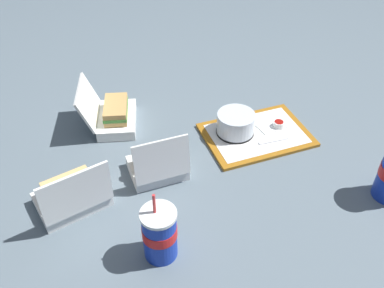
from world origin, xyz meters
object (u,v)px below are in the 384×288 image
(ketchup_cup, at_px, (279,124))
(clamshell_hotdog_front, at_px, (158,165))
(cake_container, at_px, (236,124))
(clamshell_sandwich_corner, at_px, (114,115))
(plastic_fork, at_px, (273,141))
(clamshell_sandwich_left, at_px, (72,195))
(soda_cup_left, at_px, (160,233))
(food_tray, at_px, (256,135))

(ketchup_cup, xyz_separation_m, clamshell_hotdog_front, (0.47, 0.11, 0.01))
(cake_container, xyz_separation_m, clamshell_sandwich_corner, (0.41, -0.18, -0.01))
(plastic_fork, height_order, clamshell_sandwich_left, clamshell_sandwich_left)
(ketchup_cup, xyz_separation_m, soda_cup_left, (0.53, 0.41, 0.06))
(clamshell_hotdog_front, bearing_deg, cake_container, -158.25)
(clamshell_hotdog_front, bearing_deg, plastic_fork, -174.69)
(food_tray, relative_size, cake_container, 2.83)
(clamshell_sandwich_corner, distance_m, soda_cup_left, 0.61)
(plastic_fork, xyz_separation_m, soda_cup_left, (0.48, 0.34, 0.07))
(cake_container, xyz_separation_m, plastic_fork, (-0.11, 0.08, -0.03))
(cake_container, distance_m, clamshell_sandwich_corner, 0.45)
(food_tray, distance_m, clamshell_sandwich_corner, 0.53)
(clamshell_sandwich_left, distance_m, soda_cup_left, 0.32)
(clamshell_sandwich_left, bearing_deg, ketchup_cup, -166.79)
(cake_container, xyz_separation_m, clamshell_hotdog_front, (0.31, 0.12, -0.01))
(plastic_fork, bearing_deg, clamshell_sandwich_corner, -28.41)
(cake_container, bearing_deg, clamshell_sandwich_left, 17.97)
(cake_container, distance_m, soda_cup_left, 0.56)
(ketchup_cup, relative_size, clamshell_hotdog_front, 0.21)
(clamshell_hotdog_front, xyz_separation_m, clamshell_sandwich_corner, (0.10, -0.30, 0.00))
(soda_cup_left, bearing_deg, clamshell_sandwich_left, -47.52)
(food_tray, height_order, soda_cup_left, soda_cup_left)
(soda_cup_left, bearing_deg, food_tray, -137.73)
(ketchup_cup, xyz_separation_m, clamshell_sandwich_left, (0.75, 0.18, 0.02))
(clamshell_sandwich_left, bearing_deg, plastic_fork, -171.45)
(food_tray, distance_m, cake_container, 0.09)
(clamshell_hotdog_front, distance_m, clamshell_sandwich_left, 0.28)
(ketchup_cup, bearing_deg, clamshell_sandwich_corner, -18.67)
(ketchup_cup, xyz_separation_m, plastic_fork, (0.05, 0.07, -0.01))
(food_tray, distance_m, soda_cup_left, 0.60)
(clamshell_sandwich_corner, bearing_deg, clamshell_hotdog_front, 108.42)
(cake_container, height_order, plastic_fork, cake_container)
(ketchup_cup, relative_size, soda_cup_left, 0.18)
(cake_container, height_order, ketchup_cup, cake_container)
(cake_container, bearing_deg, clamshell_sandwich_corner, -23.65)
(cake_container, relative_size, plastic_fork, 1.25)
(clamshell_sandwich_corner, bearing_deg, ketchup_cup, 161.33)
(plastic_fork, xyz_separation_m, clamshell_sandwich_corner, (0.52, -0.26, 0.03))
(plastic_fork, bearing_deg, clamshell_sandwich_left, 6.92)
(plastic_fork, distance_m, clamshell_sandwich_corner, 0.59)
(food_tray, height_order, clamshell_hotdog_front, clamshell_hotdog_front)
(ketchup_cup, xyz_separation_m, clamshell_sandwich_corner, (0.57, -0.19, 0.02))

